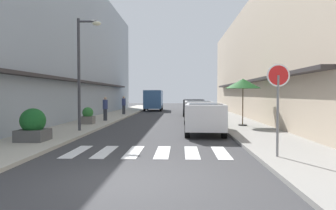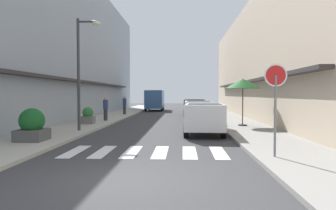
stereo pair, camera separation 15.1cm
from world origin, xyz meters
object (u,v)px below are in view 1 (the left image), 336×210
Objects in this scene: pedestrian_walking_near at (105,108)px; street_lamp at (83,62)px; delivery_van at (154,99)px; planter_midblock at (88,116)px; parked_car_mid at (198,109)px; round_street_sign at (278,86)px; parked_car_near at (205,115)px; parked_car_far at (193,105)px; planter_corner at (33,126)px; cafe_umbrella at (243,84)px; pedestrian_walking_far at (124,105)px.

street_lamp is at bearing 65.47° from pedestrian_walking_near.
planter_midblock is at bearing -98.08° from delivery_van.
parked_car_mid is 0.77× the size of delivery_van.
planter_midblock is at bearing 50.38° from pedestrian_walking_near.
pedestrian_walking_near is (-7.87, 11.60, -1.18)m from round_street_sign.
delivery_van is (-4.29, 20.87, 0.48)m from parked_car_near.
parked_car_far is at bearing 90.00° from parked_car_mid.
street_lamp reaches higher than planter_corner.
planter_midblock is (-2.46, -17.35, -0.82)m from delivery_van.
planter_midblock is (0.06, 6.69, -0.11)m from planter_corner.
delivery_van is 2.03× the size of cafe_umbrella.
pedestrian_walking_far is at bearing 86.71° from planter_midblock.
planter_corner is at bearing -155.01° from parked_car_near.
pedestrian_walking_far is at bearing -103.02° from delivery_van.
parked_car_near is at bearing 86.45° from pedestrian_walking_far.
round_street_sign is at bearing 83.12° from pedestrian_walking_far.
street_lamp reaches higher than pedestrian_walking_far.
parked_car_near and parked_car_mid have the same top height.
parked_car_far is (-0.00, 12.48, -0.00)m from parked_car_near.
pedestrian_walking_far reaches higher than pedestrian_walking_near.
planter_midblock is at bearing -127.00° from parked_car_far.
planter_corner is (-6.81, -15.65, -0.23)m from parked_car_far.
parked_car_near is at bearing -27.51° from planter_midblock.
pedestrian_walking_near is at bearing -97.47° from delivery_van.
cafe_umbrella is (2.38, -9.60, 1.58)m from parked_car_far.
pedestrian_walking_near is at bearing 161.19° from cafe_umbrella.
parked_car_mid is 0.76× the size of street_lamp.
planter_corner is at bearing -95.98° from delivery_van.
round_street_sign is 0.48× the size of street_lamp.
street_lamp is 3.38× the size of pedestrian_walking_near.
parked_car_far is 0.78× the size of delivery_van.
round_street_sign reaches higher than pedestrian_walking_near.
street_lamp is (-5.96, -5.40, 2.54)m from parked_car_mid.
pedestrian_walking_near is (-6.27, -6.66, 0.05)m from parked_car_far.
cafe_umbrella reaches higher than pedestrian_walking_near.
cafe_umbrella is (2.38, -2.71, 1.58)m from parked_car_mid.
parked_car_near is 5.59m from parked_car_mid.
parked_car_far is at bearing 64.14° from street_lamp.
planter_midblock is 8.94m from pedestrian_walking_far.
parked_car_mid is at bearing 150.20° from pedestrian_walking_near.
street_lamp is at bearing -137.80° from parked_car_mid.
pedestrian_walking_near reaches higher than planter_corner.
pedestrian_walking_far is at bearing 132.38° from parked_car_mid.
parked_car_mid reaches higher than planter_midblock.
cafe_umbrella is at bearing -76.06° from parked_car_far.
round_street_sign is 8.93m from planter_corner.
cafe_umbrella is 9.26m from pedestrian_walking_near.
pedestrian_walking_near is at bearing 177.84° from parked_car_mid.
planter_corner is at bearing -127.85° from parked_car_mid.
delivery_van is at bearing 102.49° from round_street_sign.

